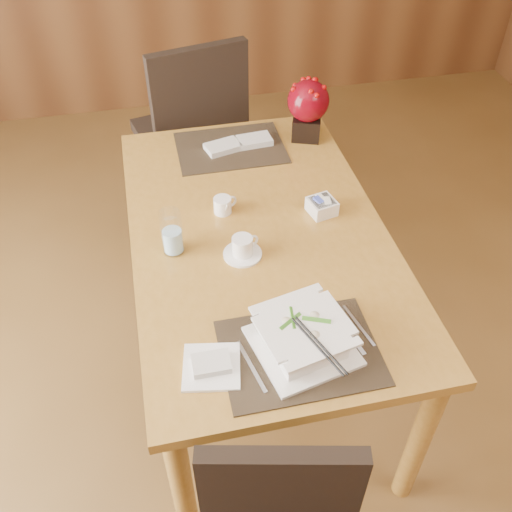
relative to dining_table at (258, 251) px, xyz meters
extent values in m
plane|color=brown|center=(0.00, -0.60, -0.65)|extent=(6.00, 6.00, 0.00)
cube|color=#AE7C30|center=(0.00, 0.00, 0.08)|extent=(0.90, 1.50, 0.04)
cylinder|color=#AE7C30|center=(-0.39, -0.69, -0.30)|extent=(0.07, 0.07, 0.71)
cylinder|color=#AE7C30|center=(-0.39, 0.69, -0.30)|extent=(0.07, 0.07, 0.71)
cylinder|color=#AE7C30|center=(0.39, -0.69, -0.30)|extent=(0.07, 0.07, 0.71)
cylinder|color=#AE7C30|center=(0.39, 0.69, -0.30)|extent=(0.07, 0.07, 0.71)
cube|color=black|center=(0.00, -0.55, 0.10)|extent=(0.45, 0.33, 0.01)
cube|color=black|center=(0.00, 0.55, 0.10)|extent=(0.45, 0.33, 0.01)
cube|color=white|center=(0.01, -0.54, 0.10)|extent=(0.32, 0.32, 0.01)
cube|color=white|center=(0.01, -0.54, 0.15)|extent=(0.23, 0.23, 0.09)
cylinder|color=tan|center=(0.01, -0.54, 0.16)|extent=(0.18, 0.18, 0.07)
cylinder|color=white|center=(-0.08, -0.11, 0.10)|extent=(0.13, 0.13, 0.01)
cylinder|color=white|center=(-0.08, -0.11, 0.14)|extent=(0.09, 0.09, 0.07)
cylinder|color=black|center=(-0.08, -0.11, 0.17)|extent=(0.06, 0.06, 0.01)
cylinder|color=silver|center=(-0.30, -0.04, 0.18)|extent=(0.09, 0.09, 0.17)
cube|color=white|center=(0.25, 0.05, 0.12)|extent=(0.11, 0.11, 0.06)
cube|color=black|center=(0.34, 0.57, 0.15)|extent=(0.15, 0.15, 0.10)
sphere|color=maroon|center=(0.34, 0.57, 0.27)|extent=(0.18, 0.18, 0.18)
cube|color=white|center=(-0.26, -0.55, 0.10)|extent=(0.19, 0.19, 0.01)
cube|color=black|center=(-0.15, -0.91, 0.01)|extent=(0.40, 0.13, 0.45)
cube|color=black|center=(-0.13, 1.12, -0.17)|extent=(0.59, 0.59, 0.06)
cube|color=black|center=(-0.08, 0.90, 0.13)|extent=(0.47, 0.16, 0.53)
cylinder|color=black|center=(0.02, 1.36, -0.43)|extent=(0.04, 0.04, 0.46)
cylinder|color=black|center=(0.12, 0.97, -0.43)|extent=(0.04, 0.04, 0.46)
cylinder|color=black|center=(-0.37, 1.27, -0.43)|extent=(0.04, 0.04, 0.46)
cylinder|color=black|center=(-0.28, 0.87, -0.43)|extent=(0.04, 0.04, 0.46)
camera|label=1|loc=(-0.34, -1.50, 1.42)|focal=40.00mm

